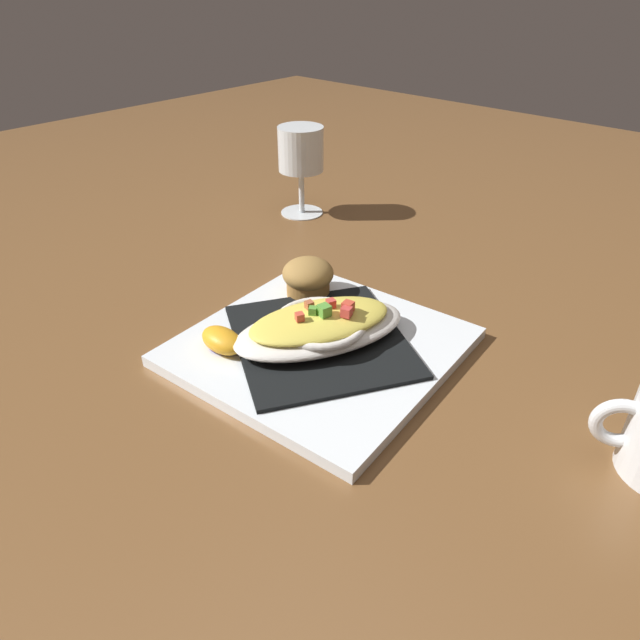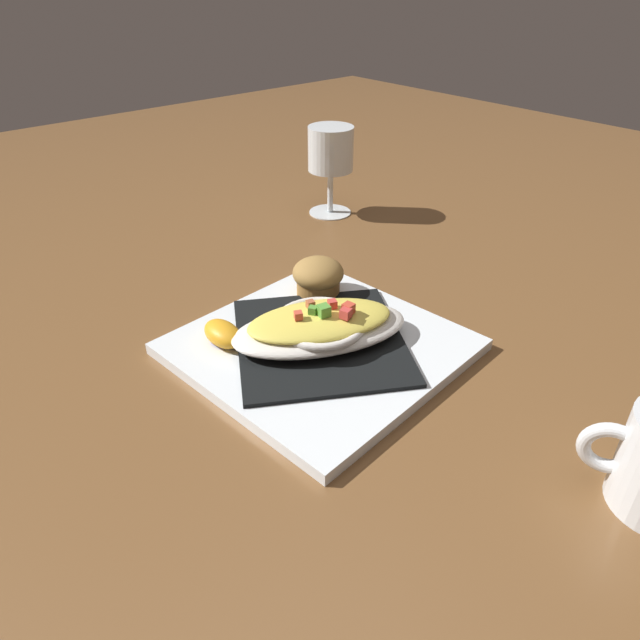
{
  "view_description": "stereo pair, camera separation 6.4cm",
  "coord_description": "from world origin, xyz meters",
  "px_view_note": "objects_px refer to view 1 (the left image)",
  "views": [
    {
      "loc": [
        0.36,
        -0.4,
        0.39
      ],
      "look_at": [
        0.0,
        0.0,
        0.04
      ],
      "focal_mm": 31.88,
      "sensor_mm": 36.0,
      "label": 1
    },
    {
      "loc": [
        0.41,
        -0.36,
        0.39
      ],
      "look_at": [
        0.0,
        0.0,
        0.04
      ],
      "focal_mm": 31.88,
      "sensor_mm": 36.0,
      "label": 2
    }
  ],
  "objects_px": {
    "square_plate": "(320,347)",
    "muffin": "(308,277)",
    "orange_garnish": "(223,341)",
    "stemmed_glass": "(301,154)",
    "gratin_dish": "(320,326)"
  },
  "relations": [
    {
      "from": "muffin",
      "to": "orange_garnish",
      "type": "relative_size",
      "value": 1.1
    },
    {
      "from": "gratin_dish",
      "to": "stemmed_glass",
      "type": "height_order",
      "value": "stemmed_glass"
    },
    {
      "from": "square_plate",
      "to": "muffin",
      "type": "height_order",
      "value": "muffin"
    },
    {
      "from": "stemmed_glass",
      "to": "square_plate",
      "type": "bearing_deg",
      "value": -43.47
    },
    {
      "from": "muffin",
      "to": "stemmed_glass",
      "type": "bearing_deg",
      "value": 135.24
    },
    {
      "from": "gratin_dish",
      "to": "muffin",
      "type": "height_order",
      "value": "gratin_dish"
    },
    {
      "from": "orange_garnish",
      "to": "stemmed_glass",
      "type": "bearing_deg",
      "value": 122.37
    },
    {
      "from": "gratin_dish",
      "to": "orange_garnish",
      "type": "distance_m",
      "value": 0.11
    },
    {
      "from": "square_plate",
      "to": "orange_garnish",
      "type": "xyz_separation_m",
      "value": [
        -0.07,
        -0.08,
        0.02
      ]
    },
    {
      "from": "square_plate",
      "to": "orange_garnish",
      "type": "distance_m",
      "value": 0.11
    },
    {
      "from": "square_plate",
      "to": "orange_garnish",
      "type": "relative_size",
      "value": 4.72
    },
    {
      "from": "orange_garnish",
      "to": "stemmed_glass",
      "type": "xyz_separation_m",
      "value": [
        -0.24,
        0.38,
        0.08
      ]
    },
    {
      "from": "stemmed_glass",
      "to": "orange_garnish",
      "type": "bearing_deg",
      "value": -57.63
    },
    {
      "from": "square_plate",
      "to": "gratin_dish",
      "type": "distance_m",
      "value": 0.03
    },
    {
      "from": "square_plate",
      "to": "muffin",
      "type": "bearing_deg",
      "value": 140.19
    }
  ]
}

